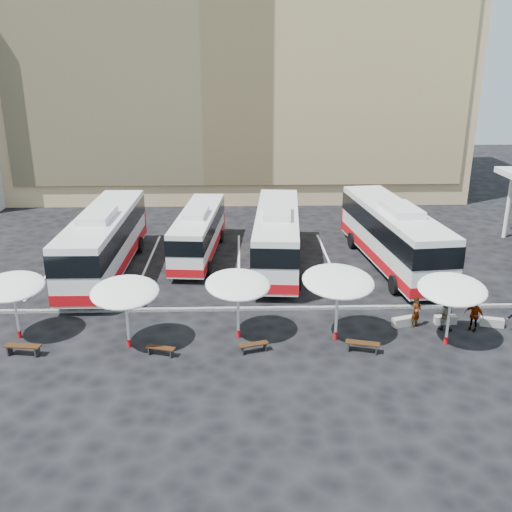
{
  "coord_description": "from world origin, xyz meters",
  "views": [
    {
      "loc": [
        0.14,
        -27.49,
        12.93
      ],
      "look_at": [
        1.0,
        3.0,
        2.2
      ],
      "focal_mm": 40.0,
      "sensor_mm": 36.0,
      "label": 1
    }
  ],
  "objects_px": {
    "conc_bench_1": "(445,320)",
    "bus_3": "(392,234)",
    "bus_1": "(199,231)",
    "passenger_2": "(474,315)",
    "bus_2": "(277,235)",
    "conc_bench_0": "(403,322)",
    "passenger_0": "(416,312)",
    "wood_bench_0": "(23,348)",
    "conc_bench_2": "(492,322)",
    "sunshade_4": "(452,289)",
    "sunshade_2": "(238,285)",
    "sunshade_1": "(125,292)",
    "bus_0": "(104,240)",
    "wood_bench_2": "(254,346)",
    "wood_bench_1": "(161,349)",
    "passenger_1": "(446,314)",
    "wood_bench_3": "(363,345)",
    "sunshade_3": "(338,281)",
    "sunshade_0": "(12,287)"
  },
  "relations": [
    {
      "from": "bus_1",
      "to": "sunshade_0",
      "type": "height_order",
      "value": "bus_1"
    },
    {
      "from": "sunshade_3",
      "to": "wood_bench_2",
      "type": "height_order",
      "value": "sunshade_3"
    },
    {
      "from": "passenger_2",
      "to": "passenger_0",
      "type": "bearing_deg",
      "value": -145.57
    },
    {
      "from": "wood_bench_2",
      "to": "wood_bench_3",
      "type": "xyz_separation_m",
      "value": [
        5.02,
        -0.13,
        0.04
      ]
    },
    {
      "from": "bus_0",
      "to": "sunshade_0",
      "type": "xyz_separation_m",
      "value": [
        -2.32,
        -8.81,
        0.51
      ]
    },
    {
      "from": "passenger_0",
      "to": "passenger_2",
      "type": "relative_size",
      "value": 0.97
    },
    {
      "from": "bus_1",
      "to": "passenger_2",
      "type": "xyz_separation_m",
      "value": [
        14.36,
        -11.62,
        -0.94
      ]
    },
    {
      "from": "bus_0",
      "to": "sunshade_1",
      "type": "xyz_separation_m",
      "value": [
        3.18,
        -9.88,
        0.61
      ]
    },
    {
      "from": "passenger_1",
      "to": "passenger_2",
      "type": "xyz_separation_m",
      "value": [
        1.39,
        -0.05,
        -0.05
      ]
    },
    {
      "from": "bus_1",
      "to": "bus_3",
      "type": "height_order",
      "value": "bus_3"
    },
    {
      "from": "sunshade_4",
      "to": "conc_bench_1",
      "type": "bearing_deg",
      "value": 71.68
    },
    {
      "from": "bus_1",
      "to": "wood_bench_3",
      "type": "distance_m",
      "value": 16.12
    },
    {
      "from": "wood_bench_1",
      "to": "conc_bench_2",
      "type": "distance_m",
      "value": 16.56
    },
    {
      "from": "bus_1",
      "to": "sunshade_1",
      "type": "relative_size",
      "value": 3.13
    },
    {
      "from": "conc_bench_0",
      "to": "conc_bench_2",
      "type": "bearing_deg",
      "value": -2.37
    },
    {
      "from": "wood_bench_0",
      "to": "conc_bench_1",
      "type": "xyz_separation_m",
      "value": [
        20.39,
        2.7,
        -0.18
      ]
    },
    {
      "from": "wood_bench_1",
      "to": "bus_1",
      "type": "bearing_deg",
      "value": 86.46
    },
    {
      "from": "sunshade_1",
      "to": "bus_3",
      "type": "bearing_deg",
      "value": 35.05
    },
    {
      "from": "bus_0",
      "to": "wood_bench_1",
      "type": "bearing_deg",
      "value": -65.27
    },
    {
      "from": "bus_2",
      "to": "conc_bench_0",
      "type": "relative_size",
      "value": 11.01
    },
    {
      "from": "bus_0",
      "to": "sunshade_1",
      "type": "relative_size",
      "value": 3.81
    },
    {
      "from": "wood_bench_0",
      "to": "conc_bench_2",
      "type": "relative_size",
      "value": 1.48
    },
    {
      "from": "conc_bench_1",
      "to": "conc_bench_2",
      "type": "height_order",
      "value": "conc_bench_2"
    },
    {
      "from": "conc_bench_2",
      "to": "wood_bench_1",
      "type": "bearing_deg",
      "value": -171.2
    },
    {
      "from": "bus_0",
      "to": "passenger_2",
      "type": "relative_size",
      "value": 8.17
    },
    {
      "from": "bus_0",
      "to": "wood_bench_2",
      "type": "relative_size",
      "value": 9.34
    },
    {
      "from": "wood_bench_0",
      "to": "passenger_2",
      "type": "relative_size",
      "value": 1.03
    },
    {
      "from": "bus_3",
      "to": "sunshade_2",
      "type": "distance_m",
      "value": 13.85
    },
    {
      "from": "bus_3",
      "to": "wood_bench_2",
      "type": "height_order",
      "value": "bus_3"
    },
    {
      "from": "sunshade_1",
      "to": "conc_bench_0",
      "type": "height_order",
      "value": "sunshade_1"
    },
    {
      "from": "passenger_0",
      "to": "passenger_1",
      "type": "relative_size",
      "value": 0.92
    },
    {
      "from": "wood_bench_1",
      "to": "passenger_1",
      "type": "distance_m",
      "value": 14.0
    },
    {
      "from": "sunshade_1",
      "to": "wood_bench_2",
      "type": "relative_size",
      "value": 2.45
    },
    {
      "from": "conc_bench_0",
      "to": "conc_bench_2",
      "type": "height_order",
      "value": "conc_bench_0"
    },
    {
      "from": "wood_bench_3",
      "to": "wood_bench_1",
      "type": "bearing_deg",
      "value": -179.63
    },
    {
      "from": "conc_bench_1",
      "to": "bus_3",
      "type": "bearing_deg",
      "value": 94.72
    },
    {
      "from": "sunshade_1",
      "to": "conc_bench_2",
      "type": "distance_m",
      "value": 18.22
    },
    {
      "from": "sunshade_2",
      "to": "wood_bench_3",
      "type": "bearing_deg",
      "value": -15.87
    },
    {
      "from": "bus_1",
      "to": "conc_bench_0",
      "type": "relative_size",
      "value": 9.42
    },
    {
      "from": "bus_2",
      "to": "sunshade_2",
      "type": "xyz_separation_m",
      "value": [
        -2.5,
        -10.08,
        0.69
      ]
    },
    {
      "from": "sunshade_1",
      "to": "sunshade_2",
      "type": "distance_m",
      "value": 5.2
    },
    {
      "from": "sunshade_3",
      "to": "passenger_0",
      "type": "xyz_separation_m",
      "value": [
        4.25,
        1.26,
        -2.21
      ]
    },
    {
      "from": "bus_0",
      "to": "sunshade_4",
      "type": "bearing_deg",
      "value": -28.1
    },
    {
      "from": "sunshade_1",
      "to": "bus_2",
      "type": "bearing_deg",
      "value": 55.0
    },
    {
      "from": "sunshade_4",
      "to": "sunshade_2",
      "type": "bearing_deg",
      "value": 174.42
    },
    {
      "from": "wood_bench_0",
      "to": "conc_bench_1",
      "type": "distance_m",
      "value": 20.57
    },
    {
      "from": "bus_0",
      "to": "sunshade_0",
      "type": "relative_size",
      "value": 3.6
    },
    {
      "from": "sunshade_1",
      "to": "passenger_0",
      "type": "relative_size",
      "value": 2.21
    },
    {
      "from": "bus_3",
      "to": "conc_bench_0",
      "type": "xyz_separation_m",
      "value": [
        -1.51,
        -8.67,
        -1.98
      ]
    },
    {
      "from": "conc_bench_2",
      "to": "sunshade_2",
      "type": "bearing_deg",
      "value": -176.23
    }
  ]
}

